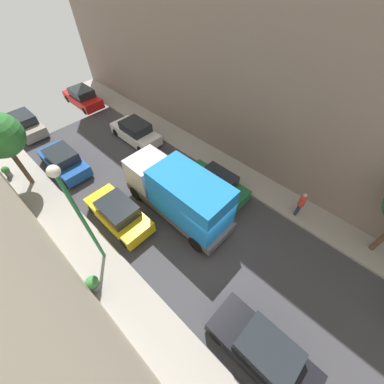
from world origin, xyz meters
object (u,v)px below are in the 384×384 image
parked_car_left_3 (64,161)px  parked_car_right_2 (136,132)px  parked_car_left_1 (263,351)px  delivery_truck (179,194)px  parked_car_left_4 (25,124)px  potted_plant_0 (93,284)px  pedestrian (301,203)px  parked_car_right_1 (215,184)px  parked_car_right_3 (83,98)px  potted_plant_1 (7,171)px  lamp_post (76,208)px  parked_car_left_2 (119,213)px

parked_car_left_3 → parked_car_right_2: 5.47m
parked_car_left_1 → delivery_truck: bearing=69.4°
parked_car_left_1 → parked_car_left_4: (0.00, 22.02, 0.00)m
parked_car_left_4 → potted_plant_0: 15.40m
pedestrian → parked_car_right_1: bearing=112.3°
parked_car_left_1 → pedestrian: 7.62m
parked_car_left_4 → delivery_truck: bearing=-79.7°
parked_car_right_3 → delivery_truck: delivery_truck is taller
delivery_truck → potted_plant_1: (-5.73, 10.32, -1.18)m
parked_car_right_1 → lamp_post: lamp_post is taller
parked_car_left_4 → potted_plant_1: parked_car_left_4 is taller
parked_car_left_3 → lamp_post: bearing=-104.1°
parked_car_right_1 → parked_car_right_3: (0.00, 15.73, 0.00)m
pedestrian → parked_car_left_2: bearing=135.9°
parked_car_left_2 → parked_car_left_3: same height
parked_car_left_4 → potted_plant_0: bearing=-101.4°
parked_car_left_1 → pedestrian: (7.28, 2.24, 0.35)m
parked_car_left_2 → delivery_truck: delivery_truck is taller
parked_car_left_3 → parked_car_right_2: bearing=-9.3°
lamp_post → pedestrian: bearing=-32.4°
parked_car_left_2 → potted_plant_1: 8.74m
parked_car_left_1 → parked_car_left_3: same height
delivery_truck → parked_car_left_4: bearing=100.3°
parked_car_left_1 → potted_plant_0: size_ratio=4.41×
pedestrian → lamp_post: (-9.18, 5.82, 3.07)m
parked_car_left_2 → parked_car_right_1: 5.94m
potted_plant_0 → lamp_post: 3.85m
pedestrian → lamp_post: bearing=147.6°
delivery_truck → potted_plant_1: bearing=119.0°
parked_car_right_1 → delivery_truck: 2.93m
parked_car_left_1 → pedestrian: bearing=17.1°
parked_car_left_4 → potted_plant_1: (-3.03, -4.52, -0.11)m
parked_car_left_4 → delivery_truck: size_ratio=0.64×
potted_plant_1 → parked_car_left_2: bearing=-69.7°
parked_car_left_2 → parked_car_right_2: same height
parked_car_left_2 → delivery_truck: (2.70, -2.12, 1.07)m
parked_car_right_3 → lamp_post: bearing=-116.7°
parked_car_left_1 → lamp_post: lamp_post is taller
parked_car_left_4 → parked_car_right_2: same height
parked_car_left_2 → lamp_post: (-1.90, -1.24, 3.42)m
delivery_truck → potted_plant_0: bearing=-177.5°
pedestrian → potted_plant_1: pedestrian is taller
parked_car_left_2 → delivery_truck: bearing=-38.2°
parked_car_right_2 → potted_plant_1: parked_car_right_2 is taller
parked_car_right_1 → parked_car_left_1: bearing=-128.4°
parked_car_right_1 → pedestrian: size_ratio=2.44×
parked_car_left_4 → potted_plant_0: (-3.06, -15.09, -0.07)m
parked_car_left_4 → lamp_post: (-1.90, -13.96, 3.42)m
delivery_truck → pedestrian: bearing=-47.2°
parked_car_left_3 → potted_plant_1: (-3.03, 1.87, -0.11)m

